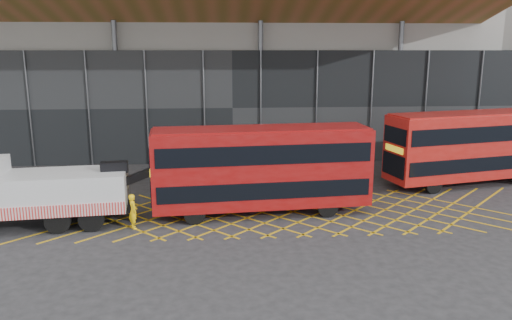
{
  "coord_description": "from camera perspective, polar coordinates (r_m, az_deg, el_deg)",
  "views": [
    {
      "loc": [
        1.25,
        -24.05,
        8.18
      ],
      "look_at": [
        3.0,
        1.5,
        2.4
      ],
      "focal_mm": 35.0,
      "sensor_mm": 36.0,
      "label": 1
    }
  ],
  "objects": [
    {
      "name": "bus_towed",
      "position": [
        24.71,
        0.62,
        -0.74
      ],
      "size": [
        10.93,
        3.48,
        4.37
      ],
      "rotation": [
        0.0,
        0.0,
        0.09
      ],
      "color": "maroon",
      "rests_on": "ground_plane"
    },
    {
      "name": "bus_second",
      "position": [
        32.86,
        23.54,
        1.62
      ],
      "size": [
        11.13,
        4.9,
        4.42
      ],
      "rotation": [
        0.0,
        0.0,
        0.23
      ],
      "color": "#AD140F",
      "rests_on": "ground_plane"
    },
    {
      "name": "road_markings",
      "position": [
        25.64,
        4.27,
        -5.9
      ],
      "size": [
        26.36,
        7.16,
        0.01
      ],
      "color": "gold",
      "rests_on": "ground_plane"
    },
    {
      "name": "ground_plane",
      "position": [
        25.43,
        -6.56,
        -6.13
      ],
      "size": [
        120.0,
        120.0,
        0.0
      ],
      "primitive_type": "plane",
      "color": "#28282B"
    },
    {
      "name": "construction_building",
      "position": [
        42.45,
        -3.1,
        13.78
      ],
      "size": [
        55.0,
        23.97,
        18.0
      ],
      "color": "gray",
      "rests_on": "ground_plane"
    },
    {
      "name": "worker",
      "position": [
        23.77,
        -13.86,
        -5.7
      ],
      "size": [
        0.6,
        0.71,
        1.64
      ],
      "primitive_type": "imported",
      "rotation": [
        0.0,
        0.0,
        1.99
      ],
      "color": "yellow",
      "rests_on": "ground_plane"
    },
    {
      "name": "recovery_truck",
      "position": [
        25.43,
        -26.12,
        -3.09
      ],
      "size": [
        11.37,
        3.7,
        3.94
      ],
      "rotation": [
        0.0,
        0.0,
        0.11
      ],
      "color": "black",
      "rests_on": "ground_plane"
    }
  ]
}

